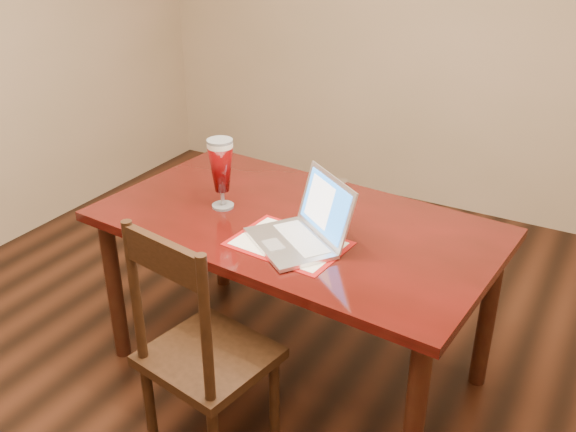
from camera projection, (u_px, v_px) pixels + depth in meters
The scene contains 3 objects.
ground at pixel (255, 423), 2.74m from camera, with size 5.00×5.00×0.00m, color black.
dining_table at pixel (293, 237), 2.76m from camera, with size 1.75×1.08×1.10m.
dining_chair at pixel (202, 354), 2.39m from camera, with size 0.51×0.49×1.04m.
Camera 1 is at (1.13, -1.71, 2.03)m, focal length 40.00 mm.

